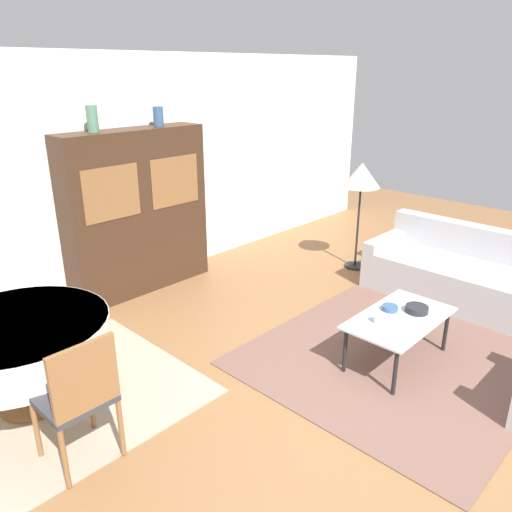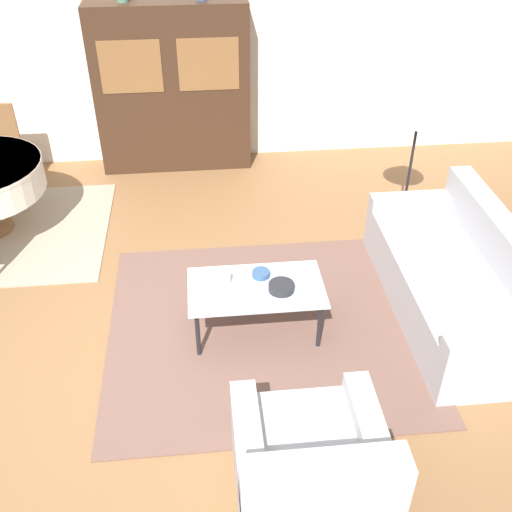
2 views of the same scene
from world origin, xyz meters
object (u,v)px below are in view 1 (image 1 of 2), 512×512
(bowl, at_px, (417,309))
(vase_tall, at_px, (92,119))
(bowl_small, at_px, (390,308))
(couch, at_px, (464,276))
(dining_chair_near, at_px, (79,394))
(dining_table, at_px, (21,340))
(display_cabinet, at_px, (137,212))
(vase_short, at_px, (158,116))
(coffee_table, at_px, (399,321))
(floor_lamp, at_px, (361,178))
(cup, at_px, (379,319))

(bowl, bearing_deg, vase_tall, 112.18)
(bowl_small, relative_size, vase_tall, 0.53)
(couch, distance_m, dining_chair_near, 4.37)
(dining_table, distance_m, bowl, 3.32)
(couch, height_order, dining_table, couch)
(dining_chair_near, height_order, vase_tall, vase_tall)
(couch, relative_size, display_cabinet, 1.11)
(couch, bearing_deg, vase_tall, 43.40)
(vase_short, bearing_deg, couch, -56.23)
(bowl, bearing_deg, coffee_table, 162.55)
(couch, bearing_deg, dining_chair_near, 79.67)
(floor_lamp, bearing_deg, dining_table, 177.16)
(bowl_small, height_order, vase_short, vase_short)
(dining_table, bearing_deg, floor_lamp, -2.84)
(couch, relative_size, coffee_table, 1.97)
(cup, height_order, bowl_small, cup)
(couch, xyz_separation_m, vase_tall, (-2.79, 2.95, 1.74))
(couch, height_order, vase_tall, vase_tall)
(vase_tall, distance_m, vase_short, 0.82)
(floor_lamp, distance_m, cup, 2.55)
(floor_lamp, relative_size, cup, 14.49)
(display_cabinet, xyz_separation_m, cup, (0.41, -2.98, -0.45))
(vase_short, bearing_deg, display_cabinet, -179.86)
(dining_table, distance_m, bowl_small, 3.10)
(coffee_table, xyz_separation_m, bowl, (0.19, -0.06, 0.07))
(couch, xyz_separation_m, floor_lamp, (-0.00, 1.45, 0.92))
(bowl, xyz_separation_m, vase_short, (-0.45, 3.12, 1.52))
(display_cabinet, relative_size, bowl, 9.30)
(display_cabinet, height_order, floor_lamp, display_cabinet)
(bowl, bearing_deg, display_cabinet, 105.01)
(display_cabinet, xyz_separation_m, floor_lamp, (2.36, -1.50, 0.26))
(floor_lamp, xyz_separation_m, vase_tall, (-2.79, 1.50, 0.82))
(dining_chair_near, distance_m, bowl_small, 2.74)
(vase_tall, bearing_deg, display_cabinet, -0.12)
(display_cabinet, relative_size, vase_short, 8.80)
(coffee_table, bearing_deg, couch, 3.44)
(dining_chair_near, bearing_deg, floor_lamp, 8.86)
(couch, distance_m, vase_short, 3.95)
(coffee_table, bearing_deg, dining_table, 145.56)
(couch, distance_m, floor_lamp, 1.72)
(vase_tall, bearing_deg, dining_table, -139.26)
(coffee_table, distance_m, vase_short, 3.46)
(display_cabinet, relative_size, dining_chair_near, 1.98)
(coffee_table, distance_m, dining_table, 3.13)
(dining_chair_near, relative_size, bowl_small, 6.69)
(dining_table, bearing_deg, vase_short, 29.12)
(floor_lamp, height_order, bowl, floor_lamp)
(coffee_table, distance_m, cup, 0.26)
(coffee_table, relative_size, bowl, 5.23)
(couch, relative_size, vase_short, 9.75)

